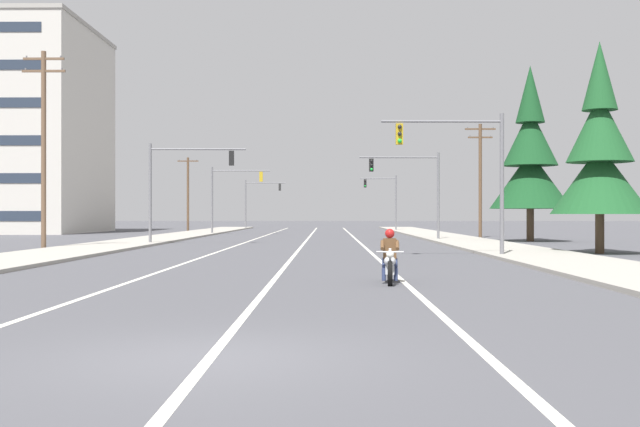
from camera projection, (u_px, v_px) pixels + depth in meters
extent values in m
plane|color=#47474C|center=(202.00, 358.00, 9.99)|extent=(400.00, 400.00, 0.00)
cube|color=beige|center=(307.00, 240.00, 54.99)|extent=(0.16, 100.00, 0.01)
cube|color=beige|center=(252.00, 240.00, 55.03)|extent=(0.16, 100.00, 0.01)
cube|color=beige|center=(357.00, 240.00, 54.95)|extent=(0.16, 100.00, 0.01)
cube|color=#9E998E|center=(469.00, 242.00, 49.88)|extent=(4.40, 110.00, 0.14)
cube|color=#9E998E|center=(137.00, 242.00, 50.10)|extent=(4.40, 110.00, 0.14)
cylinder|color=black|center=(390.00, 274.00, 20.01)|extent=(0.17, 0.65, 0.64)
cylinder|color=black|center=(390.00, 269.00, 21.56)|extent=(0.17, 0.65, 0.64)
cylinder|color=silver|center=(390.00, 261.00, 20.11)|extent=(0.09, 0.33, 0.68)
sphere|color=white|center=(390.00, 254.00, 19.96)|extent=(0.20, 0.20, 0.20)
cylinder|color=silver|center=(390.00, 252.00, 20.16)|extent=(0.70, 0.09, 0.04)
ellipsoid|color=#B7BABF|center=(390.00, 261.00, 20.66)|extent=(0.36, 0.58, 0.28)
cube|color=silver|center=(390.00, 269.00, 20.78)|extent=(0.27, 0.46, 0.24)
cube|color=black|center=(390.00, 262.00, 21.10)|extent=(0.32, 0.54, 0.12)
cube|color=#B7BABF|center=(390.00, 259.00, 21.51)|extent=(0.23, 0.37, 0.08)
cylinder|color=silver|center=(385.00, 271.00, 21.19)|extent=(0.12, 0.55, 0.08)
cube|color=brown|center=(390.00, 249.00, 21.06)|extent=(0.38, 0.27, 0.56)
sphere|color=#B21919|center=(390.00, 233.00, 21.04)|extent=(0.26, 0.26, 0.26)
cylinder|color=navy|center=(395.00, 263.00, 20.91)|extent=(0.17, 0.45, 0.30)
cylinder|color=navy|center=(396.00, 274.00, 20.73)|extent=(0.12, 0.16, 0.35)
cylinder|color=brown|center=(397.00, 245.00, 20.79)|extent=(0.14, 0.53, 0.27)
cylinder|color=navy|center=(385.00, 263.00, 20.93)|extent=(0.17, 0.45, 0.30)
cylinder|color=navy|center=(384.00, 274.00, 20.76)|extent=(0.12, 0.16, 0.35)
cylinder|color=brown|center=(382.00, 245.00, 20.82)|extent=(0.14, 0.53, 0.27)
cylinder|color=slate|center=(502.00, 185.00, 33.35)|extent=(0.18, 0.18, 6.20)
cylinder|color=slate|center=(442.00, 121.00, 33.32)|extent=(5.21, 0.24, 0.11)
cube|color=#B79319|center=(399.00, 134.00, 33.29)|extent=(0.31, 0.25, 0.90)
sphere|color=black|center=(400.00, 127.00, 33.14)|extent=(0.18, 0.18, 0.18)
sphere|color=black|center=(400.00, 134.00, 33.13)|extent=(0.18, 0.18, 0.18)
sphere|color=green|center=(400.00, 141.00, 33.13)|extent=(0.18, 0.18, 0.18)
cylinder|color=slate|center=(150.00, 194.00, 47.51)|extent=(0.18, 0.18, 6.20)
cylinder|color=slate|center=(198.00, 149.00, 47.56)|extent=(5.86, 0.27, 0.11)
cube|color=black|center=(231.00, 158.00, 47.59)|extent=(0.31, 0.25, 0.90)
sphere|color=black|center=(232.00, 154.00, 47.75)|extent=(0.18, 0.18, 0.18)
sphere|color=black|center=(232.00, 158.00, 47.75)|extent=(0.18, 0.18, 0.18)
sphere|color=green|center=(232.00, 163.00, 47.75)|extent=(0.18, 0.18, 0.18)
cylinder|color=slate|center=(438.00, 197.00, 54.49)|extent=(0.18, 0.18, 6.20)
cylinder|color=slate|center=(399.00, 157.00, 54.40)|extent=(5.56, 0.35, 0.11)
cube|color=black|center=(371.00, 165.00, 54.34)|extent=(0.31, 0.25, 0.90)
sphere|color=black|center=(372.00, 161.00, 54.18)|extent=(0.18, 0.18, 0.18)
sphere|color=black|center=(372.00, 165.00, 54.18)|extent=(0.18, 0.18, 0.18)
sphere|color=green|center=(372.00, 169.00, 54.18)|extent=(0.18, 0.18, 0.18)
cylinder|color=slate|center=(212.00, 201.00, 71.11)|extent=(0.18, 0.18, 6.20)
cylinder|color=slate|center=(241.00, 171.00, 71.11)|extent=(5.30, 0.15, 0.11)
cube|color=#B79319|center=(261.00, 177.00, 71.10)|extent=(0.30, 0.24, 0.90)
sphere|color=black|center=(261.00, 174.00, 71.26)|extent=(0.18, 0.18, 0.18)
sphere|color=black|center=(261.00, 177.00, 71.26)|extent=(0.18, 0.18, 0.18)
sphere|color=green|center=(261.00, 180.00, 71.26)|extent=(0.18, 0.18, 0.18)
cylinder|color=slate|center=(396.00, 203.00, 86.35)|extent=(0.18, 0.18, 6.20)
cylinder|color=slate|center=(378.00, 178.00, 86.50)|extent=(4.03, 0.36, 0.11)
cube|color=black|center=(365.00, 183.00, 86.61)|extent=(0.31, 0.26, 0.90)
sphere|color=black|center=(365.00, 181.00, 86.45)|extent=(0.18, 0.18, 0.18)
sphere|color=black|center=(365.00, 183.00, 86.45)|extent=(0.18, 0.18, 0.18)
sphere|color=green|center=(365.00, 186.00, 86.45)|extent=(0.18, 0.18, 0.18)
cylinder|color=slate|center=(246.00, 204.00, 98.45)|extent=(0.18, 0.18, 6.20)
cylinder|color=slate|center=(266.00, 183.00, 98.52)|extent=(5.11, 0.30, 0.11)
cube|color=black|center=(280.00, 187.00, 98.56)|extent=(0.31, 0.25, 0.90)
sphere|color=black|center=(280.00, 185.00, 98.72)|extent=(0.18, 0.18, 0.18)
sphere|color=black|center=(280.00, 187.00, 98.72)|extent=(0.18, 0.18, 0.18)
sphere|color=green|center=(280.00, 190.00, 98.72)|extent=(0.18, 0.18, 0.18)
cylinder|color=brown|center=(44.00, 150.00, 40.81)|extent=(0.26, 0.26, 10.45)
cube|color=brown|center=(44.00, 59.00, 40.81)|extent=(2.16, 0.12, 0.12)
cylinder|color=slate|center=(27.00, 57.00, 40.82)|extent=(0.08, 0.08, 0.12)
cylinder|color=slate|center=(61.00, 57.00, 40.80)|extent=(0.08, 0.08, 0.12)
cube|color=brown|center=(44.00, 71.00, 40.81)|extent=(2.28, 0.12, 0.12)
cylinder|color=slate|center=(26.00, 69.00, 40.82)|extent=(0.08, 0.08, 0.12)
cylinder|color=slate|center=(62.00, 69.00, 40.80)|extent=(0.08, 0.08, 0.12)
cylinder|color=brown|center=(480.00, 181.00, 60.38)|extent=(0.26, 0.26, 8.90)
cube|color=brown|center=(480.00, 129.00, 60.39)|extent=(2.38, 0.12, 0.12)
cylinder|color=slate|center=(467.00, 128.00, 60.40)|extent=(0.08, 0.08, 0.12)
cylinder|color=slate|center=(493.00, 128.00, 60.38)|extent=(0.08, 0.08, 0.12)
cube|color=brown|center=(480.00, 137.00, 60.39)|extent=(1.90, 0.12, 0.12)
cylinder|color=slate|center=(470.00, 136.00, 60.40)|extent=(0.08, 0.08, 0.12)
cylinder|color=slate|center=(491.00, 136.00, 60.38)|extent=(0.08, 0.08, 0.12)
cylinder|color=brown|center=(188.00, 194.00, 86.90)|extent=(0.26, 0.26, 8.22)
cube|color=brown|center=(188.00, 161.00, 86.90)|extent=(2.35, 0.12, 0.12)
cylinder|color=slate|center=(179.00, 160.00, 86.91)|extent=(0.08, 0.08, 0.12)
cylinder|color=slate|center=(197.00, 160.00, 86.89)|extent=(0.08, 0.08, 0.12)
cylinder|color=#4C3828|center=(600.00, 234.00, 36.48)|extent=(0.41, 0.41, 1.86)
cone|color=#194C23|center=(600.00, 179.00, 36.48)|extent=(4.55, 4.55, 3.26)
cone|color=#194C23|center=(600.00, 128.00, 36.49)|extent=(3.10, 3.10, 3.26)
cone|color=#194C23|center=(600.00, 76.00, 36.49)|extent=(1.64, 1.64, 3.26)
cylinder|color=#4C3828|center=(530.00, 225.00, 52.88)|extent=(0.50, 0.50, 2.24)
cone|color=#14421E|center=(530.00, 180.00, 52.88)|extent=(5.47, 5.47, 3.92)
cone|color=#14421E|center=(530.00, 137.00, 52.89)|extent=(3.72, 3.72, 3.92)
cone|color=#14421E|center=(530.00, 94.00, 52.89)|extent=(1.97, 1.97, 3.92)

